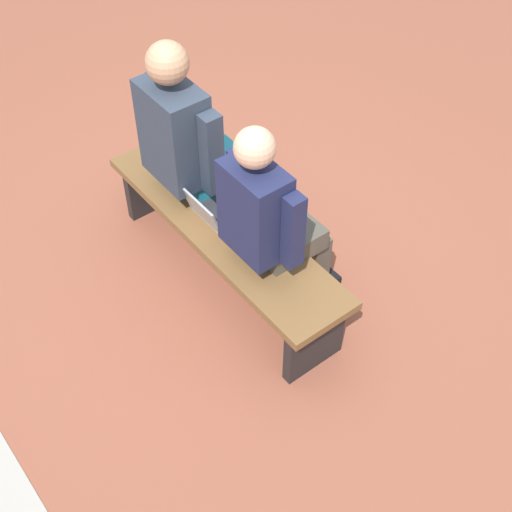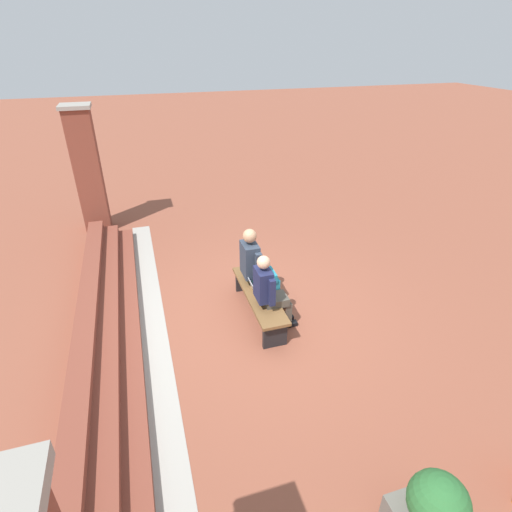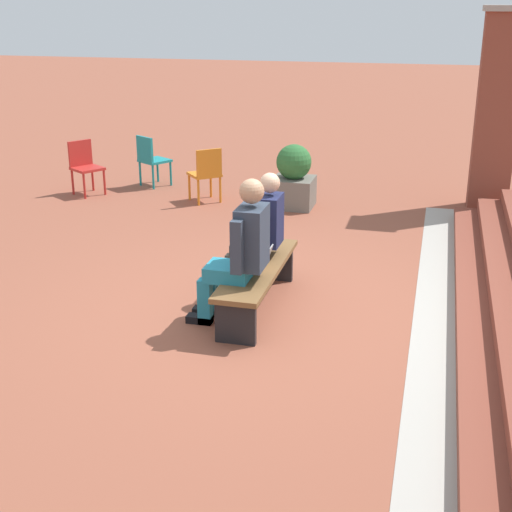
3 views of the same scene
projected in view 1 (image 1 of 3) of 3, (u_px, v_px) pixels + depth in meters
The scene contains 5 objects.
ground_plane at pixel (214, 280), 4.32m from camera, with size 60.00×60.00×0.00m, color brown.
bench at pixel (224, 236), 4.08m from camera, with size 1.80×0.44×0.45m.
person_student at pixel (271, 219), 3.67m from camera, with size 0.52×0.66×1.32m.
person_adult at pixel (193, 144), 4.03m from camera, with size 0.59×0.75×1.42m.
laptop at pixel (215, 212), 4.00m from camera, with size 0.32×0.29×0.21m.
Camera 1 is at (-2.42, 1.55, 3.23)m, focal length 50.00 mm.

